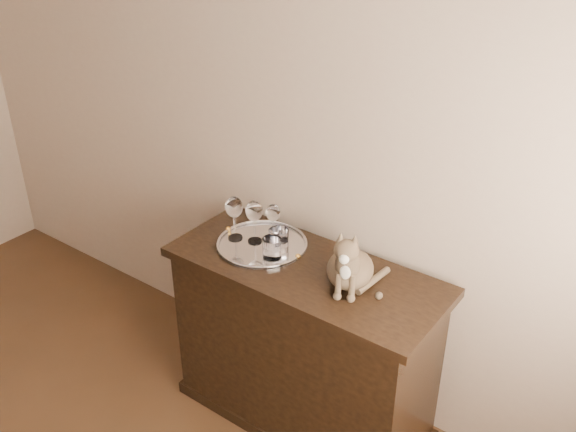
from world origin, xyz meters
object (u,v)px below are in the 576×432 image
at_px(wine_glass_d, 254,222).
at_px(tumbler_c, 279,240).
at_px(sideboard, 304,346).
at_px(wine_glass_b, 273,222).
at_px(wine_glass_c, 235,218).
at_px(tray, 262,245).
at_px(cat, 351,254).
at_px(tumbler_a, 272,248).

relative_size(wine_glass_d, tumbler_c, 2.03).
xyz_separation_m(sideboard, wine_glass_b, (-0.24, 0.10, 0.52)).
xyz_separation_m(wine_glass_c, wine_glass_d, (0.09, 0.03, -0.00)).
bearing_deg(wine_glass_d, tray, -1.37).
distance_m(tumbler_c, cat, 0.39).
distance_m(wine_glass_b, cat, 0.47).
height_order(wine_glass_b, cat, cat).
xyz_separation_m(sideboard, tray, (-0.25, 0.03, 0.43)).
height_order(wine_glass_b, tumbler_c, wine_glass_b).
xyz_separation_m(sideboard, tumbler_a, (-0.15, -0.03, 0.48)).
xyz_separation_m(wine_glass_c, tumbler_c, (0.22, 0.03, -0.05)).
height_order(wine_glass_d, cat, cat).
bearing_deg(tray, wine_glass_c, -167.83).
bearing_deg(cat, sideboard, 160.94).
bearing_deg(cat, tray, 156.74).
distance_m(wine_glass_b, wine_glass_d, 0.09).
xyz_separation_m(wine_glass_b, tumbler_c, (0.08, -0.07, -0.04)).
bearing_deg(wine_glass_c, tray, 12.17).
xyz_separation_m(sideboard, cat, (0.21, 0.01, 0.57)).
distance_m(sideboard, wine_glass_c, 0.66).
bearing_deg(tumbler_a, cat, 5.56).
xyz_separation_m(wine_glass_b, tumbler_a, (0.09, -0.13, -0.04)).
xyz_separation_m(wine_glass_d, cat, (0.50, -0.02, 0.04)).
height_order(wine_glass_b, tumbler_a, wine_glass_b).
bearing_deg(wine_glass_b, sideboard, -22.22).
bearing_deg(tumbler_c, cat, -4.20).
distance_m(tray, wine_glass_b, 0.11).
height_order(wine_glass_c, cat, cat).
relative_size(sideboard, wine_glass_d, 6.00).
bearing_deg(tumbler_c, tray, -176.32).
bearing_deg(sideboard, tray, 173.76).
relative_size(wine_glass_b, wine_glass_c, 0.82).
xyz_separation_m(tumbler_a, cat, (0.36, 0.04, 0.09)).
xyz_separation_m(sideboard, tumbler_c, (-0.16, 0.03, 0.48)).
xyz_separation_m(sideboard, wine_glass_d, (-0.29, 0.03, 0.53)).
height_order(sideboard, wine_glass_d, wine_glass_d).
relative_size(wine_glass_c, tumbler_c, 2.08).
bearing_deg(wine_glass_c, wine_glass_d, 18.00).
xyz_separation_m(tumbler_a, tumbler_c, (-0.01, 0.06, 0.00)).
distance_m(sideboard, wine_glass_d, 0.61).
relative_size(sideboard, tumbler_a, 13.18).
xyz_separation_m(wine_glass_d, tumbler_c, (0.13, 0.00, -0.05)).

